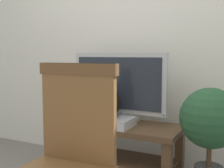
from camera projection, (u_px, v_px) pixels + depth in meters
back_wall at (140, 19)px, 2.79m from camera, size 7.00×0.12×2.80m
tv_stand at (115, 138)px, 2.58m from camera, size 1.17×0.48×0.46m
tv at (119, 86)px, 2.60m from camera, size 0.88×0.20×0.62m
media_box at (108, 121)px, 2.47m from camera, size 0.41×0.27×0.07m
cat at (108, 99)px, 2.44m from camera, size 0.20×0.34×0.42m
wooden_chair at (67, 152)px, 1.45m from camera, size 0.47×0.47×1.02m
book_stack at (75, 113)px, 2.78m from camera, size 0.25×0.18×0.11m
potted_plant at (210, 126)px, 2.11m from camera, size 0.44×0.44×0.83m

